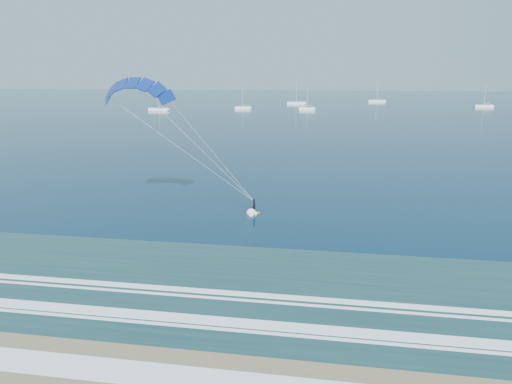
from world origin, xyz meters
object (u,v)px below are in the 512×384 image
object	(u,v)px
sailboat_3	(307,109)
sailboat_5	(484,106)
kitesurfer_rig	(196,145)
sailboat_0	(159,109)
sailboat_2	(296,103)
sailboat_1	(243,108)
sailboat_4	(377,101)

from	to	relation	value
sailboat_3	sailboat_5	size ratio (longest dim) A/B	0.84
kitesurfer_rig	sailboat_0	xyz separation A→B (m)	(-60.88, 148.39, -7.67)
sailboat_0	sailboat_2	world-z (taller)	sailboat_2
sailboat_3	sailboat_5	world-z (taller)	sailboat_5
kitesurfer_rig	sailboat_5	world-z (taller)	kitesurfer_rig
sailboat_5	sailboat_2	bearing A→B (deg)	173.77
sailboat_1	sailboat_0	bearing A→B (deg)	-155.45
sailboat_4	sailboat_5	xyz separation A→B (m)	(47.68, -36.29, -0.01)
sailboat_1	sailboat_3	bearing A→B (deg)	-2.24
sailboat_1	sailboat_3	distance (m)	29.84
sailboat_2	sailboat_0	bearing A→B (deg)	-135.27
sailboat_3	sailboat_5	xyz separation A→B (m)	(84.83, 31.42, 0.01)
sailboat_2	sailboat_3	size ratio (longest dim) A/B	1.34
sailboat_2	kitesurfer_rig	bearing A→B (deg)	-88.88
kitesurfer_rig	sailboat_4	xyz separation A→B (m)	(41.06, 230.90, -7.66)
kitesurfer_rig	sailboat_3	bearing A→B (deg)	88.63
kitesurfer_rig	sailboat_3	xyz separation A→B (m)	(3.90, 163.19, -7.68)
sailboat_1	sailboat_4	distance (m)	94.41
sailboat_2	sailboat_5	size ratio (longest dim) A/B	1.13
kitesurfer_rig	sailboat_1	bearing A→B (deg)	98.96
kitesurfer_rig	sailboat_2	world-z (taller)	kitesurfer_rig
sailboat_4	sailboat_2	bearing A→B (deg)	-149.85
sailboat_1	sailboat_4	xyz separation A→B (m)	(66.97, 66.54, 0.02)
sailboat_0	sailboat_1	bearing A→B (deg)	24.55
sailboat_0	sailboat_5	bearing A→B (deg)	17.17
sailboat_0	sailboat_2	size ratio (longest dim) A/B	0.92
sailboat_2	sailboat_3	distance (m)	42.28
sailboat_0	sailboat_2	bearing A→B (deg)	44.73
sailboat_0	sailboat_1	xyz separation A→B (m)	(34.97, 15.97, -0.01)
sailboat_2	sailboat_5	world-z (taller)	sailboat_2
sailboat_1	sailboat_2	bearing A→B (deg)	61.51
sailboat_4	sailboat_5	distance (m)	59.92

